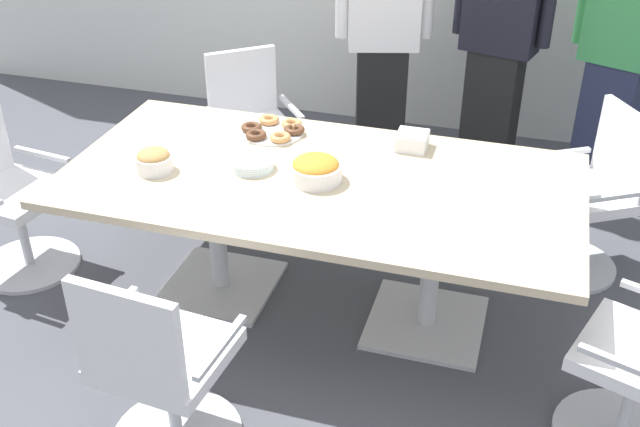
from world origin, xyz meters
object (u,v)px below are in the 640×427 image
at_px(office_chair_2, 8,201).
at_px(person_standing_2, 622,48).
at_px(office_chair_1, 252,136).
at_px(person_standing_0, 383,35).
at_px(plate_stack, 252,164).
at_px(donut_platter, 274,130).
at_px(snack_bowl_chips_orange, 316,169).
at_px(snack_bowl_cookies, 154,160).
at_px(person_standing_1, 500,36).
at_px(office_chair_0, 586,202).
at_px(conference_table, 320,200).
at_px(office_chair_3, 160,374).
at_px(napkin_pile, 412,141).

xyz_separation_m(office_chair_2, person_standing_2, (3.04, 1.77, 0.56)).
bearing_deg(office_chair_2, office_chair_1, 146.87).
relative_size(person_standing_0, plate_stack, 8.49).
distance_m(office_chair_2, donut_platter, 1.46).
xyz_separation_m(office_chair_1, donut_platter, (0.37, -0.61, 0.36)).
relative_size(snack_bowl_chips_orange, snack_bowl_cookies, 1.39).
distance_m(person_standing_2, snack_bowl_cookies, 2.78).
height_order(person_standing_1, person_standing_2, person_standing_1).
relative_size(person_standing_0, person_standing_2, 0.95).
distance_m(office_chair_2, plate_stack, 1.41).
bearing_deg(person_standing_0, office_chair_0, 130.31).
relative_size(person_standing_2, snack_bowl_cookies, 10.37).
height_order(conference_table, donut_platter, donut_platter).
bearing_deg(office_chair_1, person_standing_0, -175.94).
distance_m(office_chair_1, donut_platter, 0.80).
bearing_deg(person_standing_1, snack_bowl_cookies, 66.28).
height_order(office_chair_1, office_chair_3, same).
bearing_deg(plate_stack, person_standing_2, 44.62).
bearing_deg(plate_stack, snack_bowl_chips_orange, -3.72).
relative_size(office_chair_1, snack_bowl_cookies, 5.15).
distance_m(office_chair_0, person_standing_0, 1.66).
distance_m(office_chair_0, donut_platter, 1.69).
xyz_separation_m(office_chair_1, person_standing_1, (1.38, 0.64, 0.57)).
relative_size(person_standing_0, person_standing_1, 0.95).
bearing_deg(office_chair_1, snack_bowl_chips_orange, 85.82).
relative_size(plate_stack, napkin_pile, 1.36).
xyz_separation_m(snack_bowl_cookies, donut_platter, (0.40, 0.55, -0.03)).
height_order(office_chair_0, office_chair_3, same).
bearing_deg(office_chair_2, plate_stack, 101.96).
xyz_separation_m(office_chair_1, snack_bowl_cookies, (-0.03, -1.16, 0.40)).
bearing_deg(plate_stack, office_chair_0, 25.77).
xyz_separation_m(person_standing_2, snack_bowl_cookies, (-2.11, -1.81, -0.16)).
bearing_deg(plate_stack, snack_bowl_cookies, -160.88).
bearing_deg(snack_bowl_cookies, office_chair_1, 88.73).
bearing_deg(office_chair_0, office_chair_1, 51.98).
relative_size(conference_table, donut_platter, 7.31).
relative_size(snack_bowl_cookies, donut_platter, 0.54).
height_order(office_chair_3, person_standing_1, person_standing_1).
bearing_deg(napkin_pile, snack_bowl_chips_orange, -128.37).
distance_m(office_chair_3, donut_platter, 1.51).
bearing_deg(donut_platter, office_chair_1, 121.47).
bearing_deg(office_chair_1, napkin_pile, 112.77).
height_order(snack_bowl_chips_orange, snack_bowl_cookies, snack_bowl_chips_orange).
xyz_separation_m(office_chair_0, donut_platter, (-1.61, -0.37, 0.36)).
distance_m(conference_table, napkin_pile, 0.57).
distance_m(conference_table, person_standing_2, 2.15).
bearing_deg(office_chair_1, office_chair_2, 10.04).
distance_m(snack_bowl_cookies, napkin_pile, 1.26).
bearing_deg(office_chair_0, snack_bowl_cookies, 83.36).
bearing_deg(conference_table, plate_stack, -177.41).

